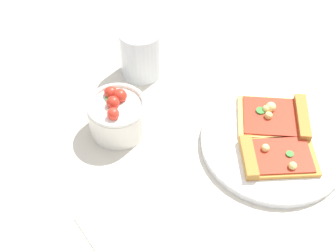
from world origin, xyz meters
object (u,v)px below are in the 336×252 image
Objects in this scene: pizza_slice_far at (279,117)px; soda_glass at (141,54)px; salad_bowl at (117,115)px; pizza_slice_near at (273,157)px; plate at (273,143)px; paper_napkin at (140,222)px.

soda_glass is at bearing 13.59° from pizza_slice_far.
soda_glass is at bearing -60.68° from salad_bowl.
pizza_slice_far is 0.29m from salad_bowl.
pizza_slice_near is at bearing -153.76° from salad_bowl.
pizza_slice_far is at bearing -61.86° from pizza_slice_near.
plate is 0.30m from soda_glass.
paper_napkin is (0.04, 0.31, -0.02)m from pizza_slice_far.
soda_glass is 0.64× the size of paper_napkin.
pizza_slice_far is at bearing -135.42° from salad_bowl.
pizza_slice_near is 0.91× the size of paper_napkin.
pizza_slice_far is (0.02, -0.04, 0.01)m from plate.
paper_napkin is (-0.24, 0.24, -0.04)m from soda_glass.
plate reaches higher than paper_napkin.
paper_napkin is at bearing 76.54° from plate.
salad_bowl is at bearing 119.32° from soda_glass.
pizza_slice_far is 0.29m from soda_glass.
paper_napkin is at bearing 82.36° from pizza_slice_far.
soda_glass is (0.30, 0.02, 0.04)m from plate.
salad_bowl is at bearing 34.66° from plate.
pizza_slice_near is (-0.02, 0.03, 0.01)m from plate.
pizza_slice_far reaches higher than paper_napkin.
salad_bowl is 0.20m from paper_napkin.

